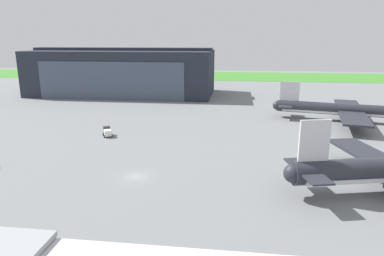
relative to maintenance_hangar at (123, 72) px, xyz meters
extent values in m
plane|color=slate|center=(32.95, -95.20, -9.90)|extent=(440.00, 440.00, 0.00)
cube|color=#41882E|center=(32.95, 82.71, -9.86)|extent=(440.00, 56.00, 0.08)
cube|color=#232833|center=(0.00, 0.09, -0.14)|extent=(80.26, 34.90, 19.52)
cube|color=#424C60|center=(0.00, -17.51, -2.09)|extent=(61.00, 0.30, 15.62)
cube|color=#232833|center=(0.00, 0.09, 10.22)|extent=(80.26, 8.38, 1.20)
cylinder|color=#282B33|center=(86.69, -44.96, -6.18)|extent=(45.57, 12.63, 3.58)
sphere|color=#282B33|center=(64.26, -40.41, -6.18)|extent=(2.79, 2.79, 2.79)
cube|color=silver|center=(86.69, -44.96, -7.16)|extent=(41.99, 11.93, 0.63)
cube|color=silver|center=(67.85, -41.13, -1.35)|extent=(5.91, 1.58, 6.09)
cube|color=#282B33|center=(66.41, -43.60, -5.82)|extent=(5.04, 5.73, 0.28)
cube|color=#282B33|center=(67.49, -38.30, -5.82)|extent=(5.04, 5.73, 0.28)
cube|color=#282B33|center=(83.73, -54.91, -6.63)|extent=(10.90, 19.79, 0.56)
cube|color=#282B33|center=(87.85, -34.65, -6.63)|extent=(10.90, 19.79, 0.56)
cylinder|color=gray|center=(84.81, -53.61, -7.91)|extent=(3.73, 2.61, 1.97)
cylinder|color=gray|center=(88.34, -36.28, -7.91)|extent=(3.73, 2.61, 1.97)
cylinder|color=black|center=(84.52, -46.44, -8.94)|extent=(0.56, 0.56, 1.93)
cylinder|color=black|center=(85.27, -42.76, -8.94)|extent=(0.56, 0.56, 1.93)
sphere|color=#282B33|center=(60.16, -100.76, -5.67)|extent=(3.05, 3.05, 3.05)
cube|color=silver|center=(63.11, -100.05, -0.39)|extent=(4.89, 1.55, 6.65)
cube|color=#282B33|center=(63.07, -103.08, -5.28)|extent=(4.61, 6.12, 0.28)
cube|color=#282B33|center=(61.68, -97.37, -5.28)|extent=(4.61, 6.12, 0.28)
cube|color=#282B33|center=(75.58, -87.02, -6.16)|extent=(9.98, 18.26, 0.56)
cylinder|color=gray|center=(76.68, -88.18, -7.53)|extent=(4.12, 2.96, 2.15)
cube|color=#2D2D33|center=(17.34, -68.50, -8.54)|extent=(2.08, 1.84, 1.94)
cube|color=white|center=(18.20, -70.18, -8.78)|extent=(2.72, 3.09, 1.45)
cylinder|color=black|center=(18.27, -68.21, -9.51)|extent=(0.59, 0.82, 0.79)
cylinder|color=black|center=(16.57, -69.07, -9.51)|extent=(0.59, 0.82, 0.79)
cylinder|color=black|center=(19.30, -70.23, -9.51)|extent=(0.59, 0.82, 0.79)
cylinder|color=black|center=(17.60, -71.09, -9.51)|extent=(0.59, 0.82, 0.79)
camera|label=1|loc=(50.77, -153.23, 14.96)|focal=32.41mm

